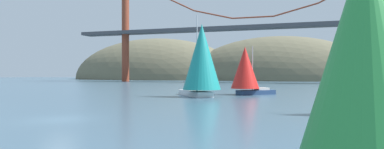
{
  "coord_description": "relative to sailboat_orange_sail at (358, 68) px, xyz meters",
  "views": [
    {
      "loc": [
        16.95,
        -20.25,
        3.44
      ],
      "look_at": [
        0.0,
        30.26,
        3.11
      ],
      "focal_mm": 31.63,
      "sensor_mm": 36.0,
      "label": 1
    }
  ],
  "objects": [
    {
      "name": "ground_plane",
      "position": [
        -20.97,
        -9.59,
        -3.76
      ],
      "size": [
        360.0,
        360.0,
        0.0
      ],
      "primitive_type": "plane",
      "color": "#426075"
    },
    {
      "name": "headland_center",
      "position": [
        -15.97,
        125.41,
        -3.76
      ],
      "size": [
        84.15,
        44.0,
        39.19
      ],
      "primitive_type": "ellipsoid",
      "color": "#6B664C",
      "rests_on": "ground_plane"
    },
    {
      "name": "headland_left",
      "position": [
        -75.97,
        125.41,
        -3.76
      ],
      "size": [
        89.07,
        44.0,
        40.89
      ],
      "primitive_type": "ellipsoid",
      "color": "#6B664C",
      "rests_on": "ground_plane"
    },
    {
      "name": "suspension_bridge",
      "position": [
        -20.97,
        85.41,
        16.25
      ],
      "size": [
        133.56,
        6.0,
        43.12
      ],
      "color": "brown",
      "rests_on": "ground_plane"
    },
    {
      "name": "sailboat_orange_sail",
      "position": [
        0.0,
        0.0,
        0.0
      ],
      "size": [
        5.25,
        6.57,
        7.23
      ],
      "color": "white",
      "rests_on": "ground_plane"
    },
    {
      "name": "sailboat_red_spinnaker",
      "position": [
        -12.65,
        21.83,
        0.17
      ],
      "size": [
        7.45,
        7.09,
        7.51
      ],
      "color": "navy",
      "rests_on": "ground_plane"
    },
    {
      "name": "sailboat_teal_sail",
      "position": [
        -17.81,
        15.36,
        1.55
      ],
      "size": [
        8.97,
        9.88,
        11.7
      ],
      "color": "white",
      "rests_on": "ground_plane"
    },
    {
      "name": "sailboat_green_sail",
      "position": [
        -2.32,
        -19.0,
        0.14
      ],
      "size": [
        4.87,
        6.86,
        8.33
      ],
      "color": "#B7B2A8",
      "rests_on": "ground_plane"
    },
    {
      "name": "channel_buoy",
      "position": [
        5.03,
        26.43,
        -3.39
      ],
      "size": [
        1.1,
        1.1,
        2.64
      ],
      "color": "gold",
      "rests_on": "ground_plane"
    }
  ]
}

